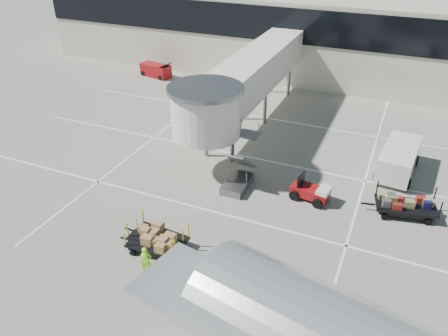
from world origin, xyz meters
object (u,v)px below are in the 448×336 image
at_px(box_cart_near, 156,244).
at_px(ground_worker, 146,261).
at_px(minivan, 399,157).
at_px(suitcase_cart, 406,206).
at_px(baggage_tug, 311,192).
at_px(belt_loader, 156,70).
at_px(box_cart_far, 159,237).

relative_size(box_cart_near, ground_worker, 2.24).
bearing_deg(minivan, suitcase_cart, -74.86).
xyz_separation_m(suitcase_cart, ground_worker, (-11.19, -10.05, 0.18)).
distance_m(baggage_tug, box_cart_near, 10.03).
bearing_deg(box_cart_near, belt_loader, 117.81).
distance_m(suitcase_cart, minivan, 5.01).
bearing_deg(baggage_tug, belt_loader, 152.16).
distance_m(baggage_tug, box_cart_far, 9.71).
height_order(ground_worker, belt_loader, belt_loader).
height_order(minivan, belt_loader, minivan).
xyz_separation_m(box_cart_far, belt_loader, (-14.32, 23.49, 0.11)).
height_order(box_cart_near, ground_worker, ground_worker).
xyz_separation_m(box_cart_far, minivan, (10.86, 12.93, 0.60)).
relative_size(minivan, belt_loader, 1.39).
relative_size(box_cart_near, belt_loader, 0.92).
xyz_separation_m(baggage_tug, box_cart_near, (-6.21, -7.87, -0.04)).
height_order(baggage_tug, minivan, minivan).
bearing_deg(minivan, box_cart_far, -124.62).
bearing_deg(box_cart_near, minivan, 48.08).
bearing_deg(baggage_tug, ground_worker, -111.46).
distance_m(box_cart_far, belt_loader, 27.52).
xyz_separation_m(box_cart_near, minivan, (10.76, 13.43, 0.63)).
distance_m(baggage_tug, suitcase_cart, 5.44).
height_order(box_cart_near, box_cart_far, box_cart_far).
bearing_deg(suitcase_cart, ground_worker, -149.60).
height_order(baggage_tug, belt_loader, belt_loader).
relative_size(baggage_tug, minivan, 0.47).
bearing_deg(suitcase_cart, baggage_tug, 175.24).
distance_m(minivan, belt_loader, 27.32).
height_order(suitcase_cart, ground_worker, suitcase_cart).
bearing_deg(box_cart_far, box_cart_near, -75.10).
bearing_deg(baggage_tug, box_cart_far, -120.38).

